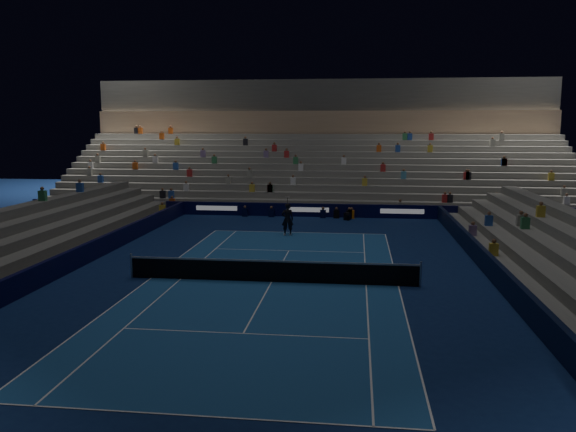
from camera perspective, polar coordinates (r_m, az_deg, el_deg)
The scene contains 9 objects.
ground at distance 25.39m, azimuth -1.63°, elevation -6.56°, with size 90.00×90.00×0.00m, color #0C1D4B.
court_surface at distance 25.39m, azimuth -1.63°, elevation -6.55°, with size 10.97×23.77×0.01m, color navy.
sponsor_barrier_far at distance 43.31m, azimuth 1.97°, elevation 0.60°, with size 44.00×0.25×1.00m, color black.
sponsor_barrier_east at distance 25.73m, azimuth 20.38°, elevation -5.78°, with size 0.25×37.00×1.00m, color black.
sponsor_barrier_west at distance 28.33m, azimuth -21.49°, elevation -4.51°, with size 0.25×37.00×1.00m, color black.
grandstand_main at distance 52.33m, azimuth 2.87°, elevation 5.20°, with size 44.00×15.20×11.20m.
tennis_net at distance 25.26m, azimuth -1.63°, elevation -5.46°, with size 12.90×0.10×1.10m.
tennis_player at distance 35.82m, azimuth -0.05°, elevation -0.32°, with size 0.74×0.49×2.04m, color black.
broadcast_camera at distance 42.00m, azimuth 5.91°, elevation -0.01°, with size 0.56×0.91×0.54m.
Camera 1 is at (3.63, -24.20, 6.79)m, focal length 35.83 mm.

